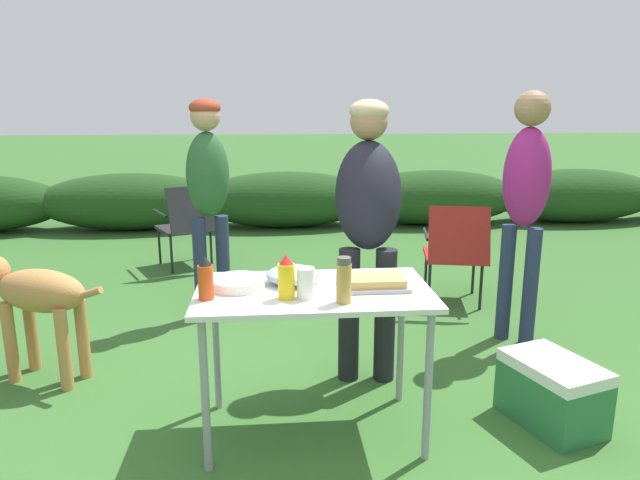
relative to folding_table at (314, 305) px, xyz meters
name	(u,v)px	position (x,y,z in m)	size (l,w,h in m)	color
ground_plane	(314,430)	(0.00, 0.00, -0.66)	(60.00, 60.00, 0.00)	#336028
shrub_hedge	(286,199)	(0.00, 4.94, -0.30)	(14.40, 0.90, 0.73)	#1E4219
folding_table	(314,305)	(0.00, 0.00, 0.00)	(1.10, 0.64, 0.74)	silver
food_tray	(373,282)	(0.28, 0.00, 0.10)	(0.32, 0.22, 0.06)	#9E9EA3
plate_stack	(238,283)	(-0.36, 0.05, 0.10)	(0.26, 0.26, 0.05)	white
mixing_bowl	(293,275)	(-0.09, 0.10, 0.12)	(0.26, 0.26, 0.08)	#99B2CC
paper_cup_stack	(306,283)	(-0.04, -0.12, 0.15)	(0.08, 0.08, 0.14)	white
hot_sauce_bottle	(206,279)	(-0.48, -0.10, 0.17)	(0.07, 0.07, 0.20)	#CC4214
mustard_bottle	(286,278)	(-0.13, -0.12, 0.17)	(0.08, 0.08, 0.20)	yellow
spice_jar	(344,281)	(0.12, -0.20, 0.18)	(0.07, 0.07, 0.20)	#B2893D
standing_person_with_beanie	(368,208)	(0.36, 0.65, 0.34)	(0.44, 0.54, 1.61)	black
standing_person_in_dark_puffer	(526,191)	(1.45, 1.00, 0.37)	(0.37, 0.37, 1.67)	#232D4C
standing_person_in_olive_jacket	(208,182)	(-0.65, 1.67, 0.37)	(0.38, 0.33, 1.63)	#232D4C
dog	(34,296)	(-1.56, 0.71, -0.16)	(0.86, 0.43, 0.73)	#B27A42
camp_chair_green_behind_table	(456,249)	(1.26, 1.74, -0.20)	(0.57, 0.67, 0.83)	maroon
camp_chair_near_hedge	(187,222)	(-1.01, 3.01, -0.20)	(0.68, 0.73, 0.83)	#232328
cooler_box	(552,392)	(1.20, -0.03, -0.49)	(0.45, 0.56, 0.34)	#286B3D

